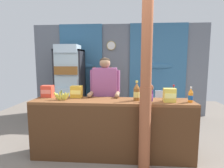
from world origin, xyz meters
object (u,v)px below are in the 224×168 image
Objects in this scene: soda_bottle_cola at (173,93)px; soda_bottle_grape_soda at (151,94)px; snack_box_crackers at (48,91)px; plastic_lawn_chair at (163,105)px; soda_bottle_iced_tea at (137,92)px; bottle_shelf_rack at (102,91)px; stall_counter at (112,125)px; snack_box_choco_powder at (77,92)px; soda_bottle_orange_soda at (191,96)px; snack_box_instant_noodle at (169,95)px; shopkeeper at (105,90)px; banana_bunch at (62,96)px; timber_post at (146,90)px; drink_fridge at (70,80)px.

soda_bottle_grape_soda is (-0.37, -0.16, 0.01)m from soda_bottle_cola.
plastic_lawn_chair is at bearing 30.70° from snack_box_crackers.
plastic_lawn_chair is 1.74m from soda_bottle_iced_tea.
soda_bottle_grape_soda is (-0.51, -1.50, 0.53)m from plastic_lawn_chair.
plastic_lawn_chair is 2.80× the size of soda_bottle_iced_tea.
soda_bottle_grape_soda is (1.01, -2.09, 0.31)m from bottle_shelf_rack.
stall_counter is 2.21m from bottle_shelf_rack.
soda_bottle_iced_tea is at bearing -167.16° from soda_bottle_cola.
stall_counter is at bearing -124.96° from plastic_lawn_chair.
snack_box_choco_powder is at bearing 156.93° from stall_counter.
plastic_lawn_chair is at bearing 92.32° from soda_bottle_orange_soda.
bottle_shelf_rack is 2.51m from snack_box_instant_noodle.
soda_bottle_grape_soda reaches higher than stall_counter.
soda_bottle_cola is 1.19× the size of snack_box_crackers.
banana_bunch is at bearing -142.24° from shopkeeper.
snack_box_choco_powder is at bearing 171.08° from soda_bottle_grape_soda.
shopkeeper reaches higher than stall_counter.
stall_counter is at bearing -173.33° from soda_bottle_grape_soda.
shopkeeper is at bearing 141.49° from soda_bottle_iced_tea.
snack_box_choco_powder is at bearing 154.89° from timber_post.
shopkeeper is at bearing 106.97° from stall_counter.
timber_post reaches higher than stall_counter.
soda_bottle_iced_tea reaches higher than plastic_lawn_chair.
stall_counter is 0.79m from timber_post.
soda_bottle_orange_soda is at bearing -4.71° from soda_bottle_iced_tea.
soda_bottle_orange_soda is (0.57, -0.04, -0.01)m from soda_bottle_grape_soda.
banana_bunch is (-0.62, -0.48, -0.02)m from shopkeeper.
snack_box_crackers is (-1.48, 0.17, -0.03)m from soda_bottle_iced_tea.
snack_box_crackers is (0.11, -1.58, -0.03)m from drink_fridge.
banana_bunch is at bearing -140.80° from plastic_lawn_chair.
snack_box_choco_powder is at bearing 172.64° from soda_bottle_orange_soda.
soda_bottle_iced_tea reaches higher than soda_bottle_grape_soda.
soda_bottle_grape_soda is 1.38m from banana_bunch.
soda_bottle_grape_soda is at bearing -8.92° from snack_box_choco_powder.
bottle_shelf_rack reaches higher than soda_bottle_orange_soda.
plastic_lawn_chair is at bearing 84.34° from soda_bottle_cola.
snack_box_crackers is at bearing -164.77° from shopkeeper.
soda_bottle_grape_soda is at bearing 170.26° from snack_box_instant_noodle.
stall_counter is 2.26m from drink_fridge.
stall_counter is 2.91× the size of plastic_lawn_chair.
banana_bunch is (-1.94, 0.01, -0.04)m from soda_bottle_orange_soda.
plastic_lawn_chair is 1.72m from shopkeeper.
stall_counter is at bearing 152.40° from timber_post.
bottle_shelf_rack is at bearing 84.36° from snack_box_choco_powder.
soda_bottle_grape_soda is 1.21m from snack_box_choco_powder.
timber_post reaches higher than banana_bunch.
soda_bottle_cola reaches higher than stall_counter.
timber_post is at bearing -108.87° from plastic_lawn_chair.
snack_box_crackers is 0.40m from banana_bunch.
plastic_lawn_chair is (1.10, 1.57, -0.06)m from stall_counter.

